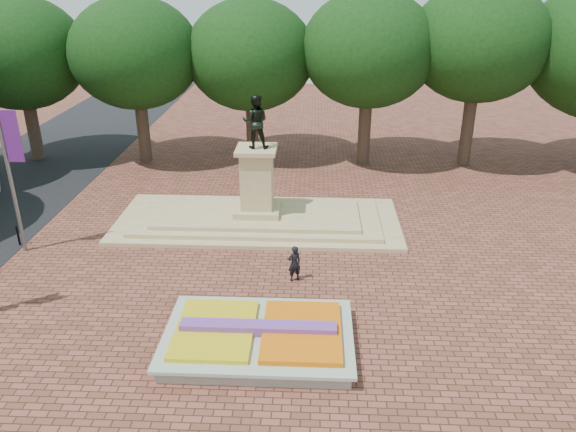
% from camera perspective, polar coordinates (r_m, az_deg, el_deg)
% --- Properties ---
extents(ground, '(90.00, 90.00, 0.00)m').
position_cam_1_polar(ground, '(21.15, -5.21, -9.71)').
color(ground, brown).
rests_on(ground, ground).
extents(flower_bed, '(6.30, 4.30, 0.91)m').
position_cam_1_polar(flower_bed, '(19.19, -2.94, -12.18)').
color(flower_bed, gray).
rests_on(flower_bed, ground).
extents(monument, '(14.00, 6.00, 6.40)m').
position_cam_1_polar(monument, '(27.76, -3.11, 0.98)').
color(monument, tan).
rests_on(monument, ground).
extents(tree_row_back, '(44.80, 8.80, 10.43)m').
position_cam_1_polar(tree_row_back, '(35.78, 2.18, 15.84)').
color(tree_row_back, '#39261F').
rests_on(tree_row_back, ground).
extents(pedestrian, '(0.67, 0.58, 1.54)m').
position_cam_1_polar(pedestrian, '(22.69, 0.64, -4.83)').
color(pedestrian, black).
rests_on(pedestrian, ground).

